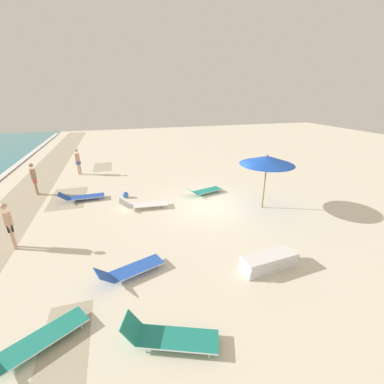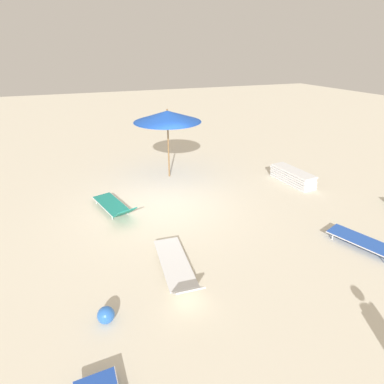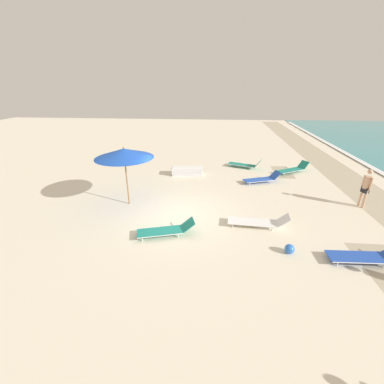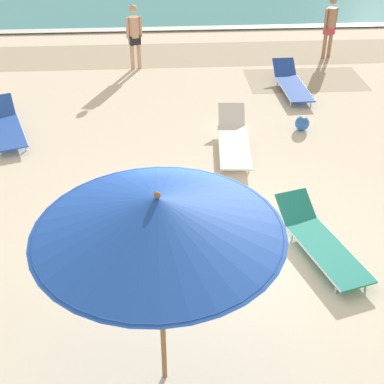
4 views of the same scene
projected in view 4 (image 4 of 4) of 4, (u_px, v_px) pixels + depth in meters
name	position (u px, v px, depth m)	size (l,w,h in m)	color
ground_plane	(218.00, 256.00, 8.40)	(60.00, 60.00, 0.16)	beige
beach_umbrella	(158.00, 216.00, 5.11)	(2.51, 2.51, 2.65)	olive
sun_lounger_under_umbrella	(233.00, 140.00, 11.06)	(0.78, 2.34, 0.54)	white
sun_lounger_near_water_right	(320.00, 241.00, 8.24)	(1.16, 2.17, 0.51)	#1E8475
sun_lounger_mid_beach_solo	(292.00, 83.00, 13.64)	(0.69, 2.22, 0.51)	blue
sun_lounger_mid_beach_pair_a	(6.00, 126.00, 11.57)	(1.26, 2.14, 0.56)	blue
beachgoer_wading_adult	(330.00, 24.00, 15.34)	(0.42, 0.28, 1.76)	#A37A5B
beachgoer_strolling_adult	(134.00, 33.00, 14.56)	(0.43, 0.27, 1.76)	tan
beach_ball	(302.00, 123.00, 11.81)	(0.32, 0.32, 0.32)	blue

